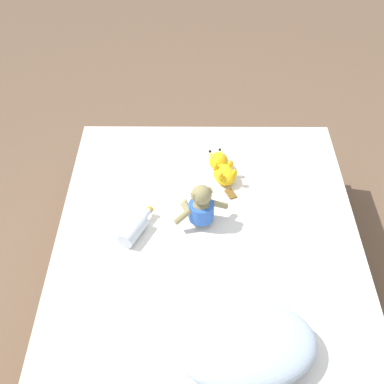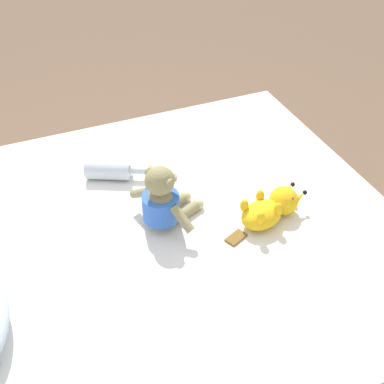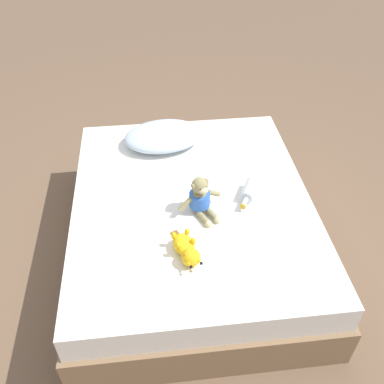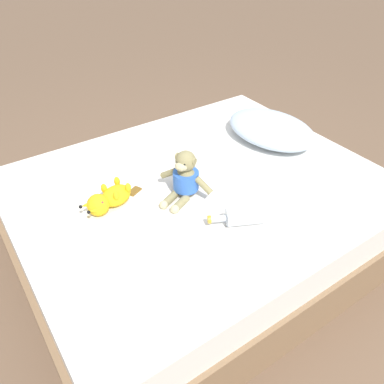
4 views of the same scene
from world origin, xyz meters
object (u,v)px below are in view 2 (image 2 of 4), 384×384
(bed, at_px, (140,287))
(plush_monkey, at_px, (163,201))
(plush_yellow_creature, at_px, (271,208))
(glass_bottle, at_px, (110,169))

(bed, height_order, plush_monkey, plush_monkey)
(bed, height_order, plush_yellow_creature, plush_yellow_creature)
(plush_monkey, bearing_deg, plush_yellow_creature, -109.15)
(plush_yellow_creature, xyz_separation_m, glass_bottle, (0.43, 0.43, -0.01))
(plush_yellow_creature, bearing_deg, glass_bottle, 45.21)
(plush_yellow_creature, bearing_deg, bed, 79.91)
(bed, relative_size, plush_monkey, 6.65)
(plush_yellow_creature, height_order, glass_bottle, plush_yellow_creature)
(bed, bearing_deg, plush_yellow_creature, -100.09)
(plush_monkey, height_order, plush_yellow_creature, plush_monkey)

